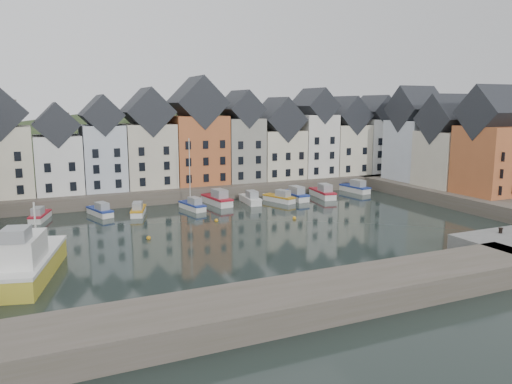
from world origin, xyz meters
TOP-DOWN VIEW (x-y plane):
  - ground at (0.00, 0.00)m, footprint 260.00×260.00m
  - far_quay at (0.00, 30.00)m, footprint 90.00×16.00m
  - right_quay at (37.00, 3.00)m, footprint 14.00×54.00m
  - near_wall at (-10.00, -22.00)m, footprint 50.00×6.00m
  - hillside at (0.02, 56.00)m, footprint 153.60×70.40m
  - far_terrace at (3.21, 28.00)m, footprint 72.37×8.16m
  - right_terrace at (36.00, 8.07)m, footprint 8.30×24.25m
  - mooring_buoys at (-4.00, 5.33)m, footprint 20.50×5.50m
  - boat_a at (-25.09, 18.38)m, footprint 3.16×5.65m
  - boat_b at (-17.36, 18.12)m, footprint 3.19×5.76m
  - boat_c at (-12.47, 16.46)m, footprint 3.23×5.70m
  - boat_d at (-4.57, 16.51)m, footprint 2.75×5.74m
  - boat_e at (-0.00, 18.67)m, footprint 3.04×7.25m
  - boat_f at (5.05, 17.43)m, footprint 2.30×6.06m
  - boat_g at (9.69, 16.51)m, footprint 3.57×5.90m
  - boat_h at (12.69, 17.28)m, footprint 2.42×6.66m
  - boat_i at (17.94, 17.01)m, footprint 3.05×7.00m
  - boat_j at (25.81, 19.15)m, footprint 2.82×6.60m
  - large_vessel at (-26.33, -5.88)m, footprint 6.64×13.36m
  - mooring_bollard at (18.33, -16.90)m, footprint 0.48×0.48m

SIDE VIEW (x-z plane):
  - hillside at x=0.02m, z-range -49.96..14.04m
  - ground at x=0.00m, z-range 0.00..0.00m
  - mooring_buoys at x=-4.00m, z-range -0.10..0.40m
  - boat_a at x=-25.09m, z-range -0.42..1.65m
  - boat_c at x=-12.47m, z-range -0.42..1.67m
  - boat_b at x=-17.36m, z-range -0.43..1.69m
  - boat_g at x=9.69m, z-range -0.44..1.73m
  - boat_f at x=5.05m, z-range -0.46..1.82m
  - boat_d at x=-4.57m, z-range -4.59..5.96m
  - boat_j at x=25.81m, z-range -0.50..1.96m
  - boat_h at x=12.69m, z-range -0.51..2.01m
  - boat_i at x=17.94m, z-range -0.53..2.07m
  - boat_e at x=0.00m, z-range -0.55..2.16m
  - far_quay at x=0.00m, z-range 0.00..2.00m
  - right_quay at x=37.00m, z-range 0.00..2.00m
  - near_wall at x=-10.00m, z-range 0.00..2.00m
  - large_vessel at x=-26.33m, z-range -1.78..4.93m
  - mooring_bollard at x=18.33m, z-range 2.03..2.59m
  - far_terrace at x=3.21m, z-range -0.01..17.76m
  - right_terrace at x=36.00m, z-range 0.73..17.10m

